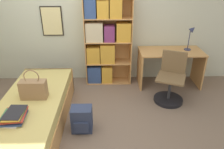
# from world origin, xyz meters

# --- Properties ---
(ground_plane) EXTENTS (14.00, 14.00, 0.00)m
(ground_plane) POSITION_xyz_m (0.00, 0.00, 0.00)
(ground_plane) COLOR #756051
(wall_back) EXTENTS (10.00, 0.09, 2.60)m
(wall_back) POSITION_xyz_m (-0.00, 1.62, 1.30)
(wall_back) COLOR beige
(wall_back) RESTS_ON ground_plane
(bed) EXTENTS (0.91, 2.09, 0.48)m
(bed) POSITION_xyz_m (-0.67, 0.02, 0.24)
(bed) COLOR tan
(bed) RESTS_ON ground_plane
(handbag) EXTENTS (0.38, 0.16, 0.46)m
(handbag) POSITION_xyz_m (-0.62, -0.00, 0.63)
(handbag) COLOR #93704C
(handbag) RESTS_ON bed
(book_stack_on_bed) EXTENTS (0.31, 0.39, 0.11)m
(book_stack_on_bed) POSITION_xyz_m (-0.73, -0.51, 0.54)
(book_stack_on_bed) COLOR silver
(book_stack_on_bed) RESTS_ON bed
(bookcase) EXTENTS (0.93, 0.33, 1.81)m
(bookcase) POSITION_xyz_m (0.41, 1.40, 0.93)
(bookcase) COLOR tan
(bookcase) RESTS_ON ground_plane
(desk) EXTENTS (1.24, 0.63, 0.74)m
(desk) POSITION_xyz_m (1.73, 1.26, 0.52)
(desk) COLOR tan
(desk) RESTS_ON ground_plane
(desk_lamp) EXTENTS (0.18, 0.13, 0.49)m
(desk_lamp) POSITION_xyz_m (2.09, 1.31, 1.08)
(desk_lamp) COLOR navy
(desk_lamp) RESTS_ON desk
(desk_chair) EXTENTS (0.62, 0.62, 0.90)m
(desk_chair) POSITION_xyz_m (1.59, 0.64, 0.28)
(desk_chair) COLOR black
(desk_chair) RESTS_ON ground_plane
(backpack) EXTENTS (0.31, 0.26, 0.39)m
(backpack) POSITION_xyz_m (0.07, -0.16, 0.19)
(backpack) COLOR #2D3856
(backpack) RESTS_ON ground_plane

